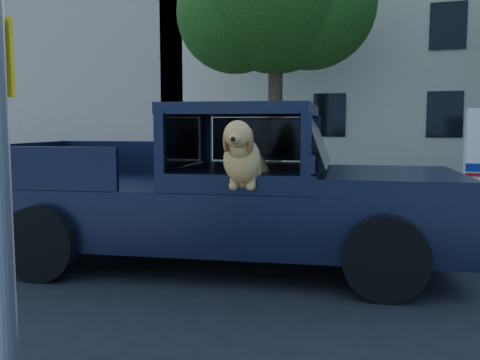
% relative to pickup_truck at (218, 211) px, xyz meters
% --- Properties ---
extents(ground, '(120.00, 120.00, 0.00)m').
position_rel_pickup_truck_xyz_m(ground, '(2.08, 0.02, -0.70)').
color(ground, black).
rests_on(ground, ground).
extents(far_sidewalk, '(60.00, 4.00, 0.15)m').
position_rel_pickup_truck_xyz_m(far_sidewalk, '(2.08, 9.22, -0.63)').
color(far_sidewalk, gray).
rests_on(far_sidewalk, ground).
extents(building_left, '(12.00, 6.00, 8.00)m').
position_rel_pickup_truck_xyz_m(building_left, '(-12.92, 16.52, 3.30)').
color(building_left, tan).
rests_on(building_left, ground).
extents(pickup_truck, '(6.08, 3.26, 2.08)m').
position_rel_pickup_truck_xyz_m(pickup_truck, '(0.00, 0.00, 0.00)').
color(pickup_truck, black).
rests_on(pickup_truck, ground).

